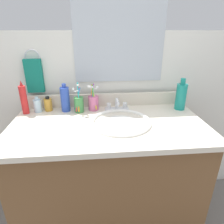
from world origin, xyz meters
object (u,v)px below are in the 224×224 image
at_px(bottle_shampoo_blue, 65,99).
at_px(bottle_mouthwash_teal, 181,96).
at_px(bottle_spray_red, 24,99).
at_px(hand_towel, 34,76).
at_px(faucet, 117,106).
at_px(cup_green, 79,104).
at_px(cup_pink, 93,102).
at_px(bottle_gel_clear, 38,105).
at_px(bottle_oil_amber, 48,104).

relative_size(bottle_shampoo_blue, bottle_mouthwash_teal, 0.88).
height_order(bottle_spray_red, bottle_mouthwash_teal, bottle_spray_red).
height_order(hand_towel, faucet, hand_towel).
bearing_deg(bottle_shampoo_blue, cup_green, -15.00).
bearing_deg(cup_pink, bottle_gel_clear, 179.94).
distance_m(bottle_spray_red, bottle_oil_amber, 0.15).
bearing_deg(bottle_mouthwash_teal, bottle_oil_amber, 176.58).
relative_size(bottle_gel_clear, cup_green, 0.51).
xyz_separation_m(faucet, bottle_gel_clear, (-0.52, 0.02, 0.02)).
xyz_separation_m(bottle_shampoo_blue, bottle_mouthwash_teal, (0.77, -0.04, 0.01)).
distance_m(hand_towel, bottle_shampoo_blue, 0.26).
relative_size(hand_towel, bottle_oil_amber, 2.23).
relative_size(hand_towel, bottle_shampoo_blue, 1.18).
bearing_deg(bottle_gel_clear, cup_pink, -0.06).
bearing_deg(bottle_gel_clear, faucet, -2.29).
height_order(bottle_shampoo_blue, cup_green, cup_green).
height_order(faucet, cup_pink, cup_pink).
height_order(bottle_oil_amber, cup_green, cup_green).
bearing_deg(bottle_spray_red, bottle_shampoo_blue, 4.22).
bearing_deg(bottle_shampoo_blue, hand_towel, 155.17).
bearing_deg(bottle_gel_clear, bottle_shampoo_blue, -1.29).
distance_m(bottle_shampoo_blue, cup_green, 0.10).
relative_size(faucet, bottle_spray_red, 0.73).
bearing_deg(cup_green, cup_pink, 16.27).
relative_size(faucet, cup_green, 0.80).
bearing_deg(bottle_oil_amber, cup_green, -11.46).
xyz_separation_m(faucet, cup_pink, (-0.16, 0.02, 0.03)).
relative_size(bottle_spray_red, cup_pink, 1.20).
xyz_separation_m(hand_towel, bottle_shampoo_blue, (0.20, -0.09, -0.14)).
height_order(bottle_spray_red, cup_pink, bottle_spray_red).
height_order(bottle_gel_clear, cup_green, cup_green).
height_order(bottle_shampoo_blue, bottle_spray_red, bottle_spray_red).
bearing_deg(cup_pink, bottle_shampoo_blue, -178.83).
bearing_deg(faucet, bottle_oil_amber, 175.65).
bearing_deg(bottle_mouthwash_teal, cup_green, 179.05).
bearing_deg(cup_pink, bottle_spray_red, -177.06).
bearing_deg(bottle_oil_amber, hand_towel, 138.01).
relative_size(bottle_shampoo_blue, cup_pink, 1.03).
bearing_deg(bottle_oil_amber, bottle_gel_clear, -167.83).
relative_size(bottle_gel_clear, bottle_mouthwash_teal, 0.48).
distance_m(bottle_shampoo_blue, cup_pink, 0.19).
distance_m(faucet, bottle_spray_red, 0.60).
relative_size(faucet, bottle_mouthwash_teal, 0.75).
height_order(bottle_spray_red, bottle_gel_clear, bottle_spray_red).
distance_m(bottle_shampoo_blue, bottle_gel_clear, 0.19).
relative_size(hand_towel, cup_green, 1.11).
xyz_separation_m(hand_towel, bottle_gel_clear, (0.02, -0.09, -0.18)).
bearing_deg(hand_towel, cup_pink, -13.08).
height_order(bottle_oil_amber, cup_pink, cup_pink).
bearing_deg(hand_towel, bottle_mouthwash_teal, -7.51).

